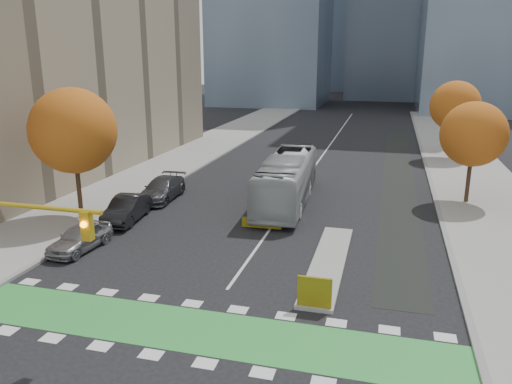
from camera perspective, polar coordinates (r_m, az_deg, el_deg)
The scene contains 18 objects.
ground at distance 18.53m, azimuth -8.41°, elevation -17.69°, with size 300.00×300.00×0.00m, color black.
sidewalk_west at distance 40.79m, azimuth -14.83°, elevation 0.75°, with size 7.00×120.00×0.15m, color gray.
sidewalk_east at distance 36.26m, azimuth 25.57°, elevation -2.11°, with size 7.00×120.00×0.15m, color gray.
curb_west at distance 39.20m, azimuth -10.37°, elevation 0.43°, with size 0.30×120.00×0.16m, color gray.
curb_east at distance 35.75m, azimuth 20.07°, elevation -1.75°, with size 0.30×120.00×0.16m, color gray.
bike_crossing at distance 19.70m, azimuth -6.64°, elevation -15.43°, with size 20.00×3.00×0.01m, color green.
centre_line at distance 55.44m, azimuth 8.10°, elevation 4.85°, with size 0.15×70.00×0.01m, color silver.
bike_lane_paint at distance 45.28m, azimuth 15.95°, elevation 2.02°, with size 2.50×50.00×0.01m, color black.
median_island at distance 25.33m, azimuth 8.28°, elevation -7.97°, with size 1.60×10.00×0.16m, color gray.
hazard_board at distance 20.70m, azimuth 6.70°, elevation -11.29°, with size 1.40×0.12×1.30m, color yellow.
building_west at distance 47.32m, azimuth -26.30°, elevation 16.89°, with size 16.00×44.00×25.00m, color gray.
tree_west at distance 32.31m, azimuth -20.16°, elevation 6.59°, with size 5.20×5.20×8.22m.
tree_east_near at distance 36.93m, azimuth 23.61°, elevation 6.06°, with size 4.40×4.40×7.08m.
tree_east_far at distance 52.70m, azimuth 21.82°, elevation 9.12°, with size 4.80×4.80×7.65m.
bus at distance 34.60m, azimuth 3.56°, elevation 1.43°, with size 2.86×12.22×3.40m, color #AAAFB2.
parked_car_a at distance 28.15m, azimuth -19.47°, elevation -4.93°, with size 1.65×4.10×1.40m, color #96979B.
parked_car_b at distance 32.12m, azimuth -14.53°, elevation -1.87°, with size 1.65×4.74×1.56m, color black.
parked_car_c at distance 36.36m, azimuth -10.71°, elevation 0.35°, with size 2.14×5.27×1.53m, color #46464B.
Camera 1 is at (6.47, -14.13, 10.09)m, focal length 35.00 mm.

